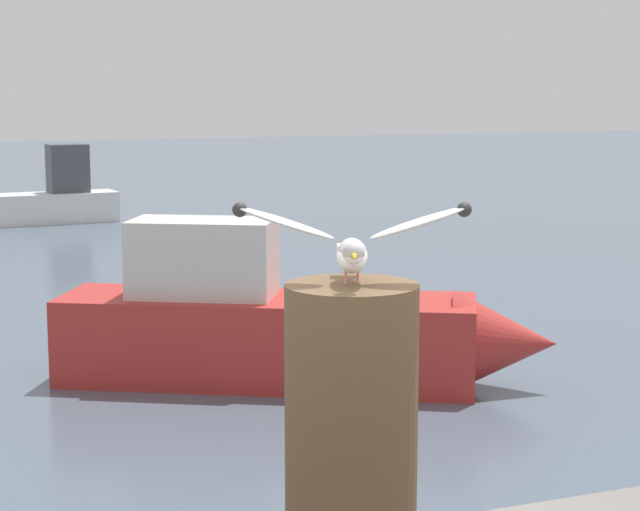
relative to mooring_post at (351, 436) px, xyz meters
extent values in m
cylinder|color=#4C3823|center=(0.00, 0.00, 0.00)|extent=(0.40, 0.40, 0.92)
cylinder|color=#C66660|center=(-0.01, 0.02, 0.48)|extent=(0.01, 0.01, 0.04)
cylinder|color=#C66660|center=(0.02, 0.00, 0.48)|extent=(0.01, 0.01, 0.04)
ellipsoid|color=silver|center=(0.00, 0.00, 0.54)|extent=(0.17, 0.25, 0.10)
sphere|color=silver|center=(-0.05, -0.12, 0.57)|extent=(0.06, 0.06, 0.06)
cone|color=gold|center=(-0.07, -0.17, 0.57)|extent=(0.04, 0.05, 0.02)
cube|color=silver|center=(0.05, 0.13, 0.55)|extent=(0.10, 0.09, 0.01)
ellipsoid|color=silver|center=(-0.18, 0.08, 0.64)|extent=(0.31, 0.22, 0.11)
sphere|color=#363636|center=(-0.30, 0.13, 0.68)|extent=(0.04, 0.04, 0.04)
ellipsoid|color=silver|center=(0.18, -0.06, 0.64)|extent=(0.31, 0.22, 0.11)
sphere|color=#363636|center=(0.31, -0.11, 0.68)|extent=(0.04, 0.04, 0.04)
cube|color=#B72D28|center=(2.31, 7.48, -1.50)|extent=(4.19, 3.03, 0.87)
cone|color=#B72D28|center=(4.38, 6.32, -1.45)|extent=(1.38, 1.38, 1.01)
cube|color=silver|center=(1.75, 7.80, -0.67)|extent=(1.64, 1.38, 0.77)
cube|color=silver|center=(2.28, 21.89, -1.60)|extent=(2.93, 1.10, 0.66)
cube|color=#47474C|center=(2.68, 21.91, -0.75)|extent=(0.89, 0.70, 1.06)
camera|label=1|loc=(-1.27, -2.93, 1.03)|focal=62.60mm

